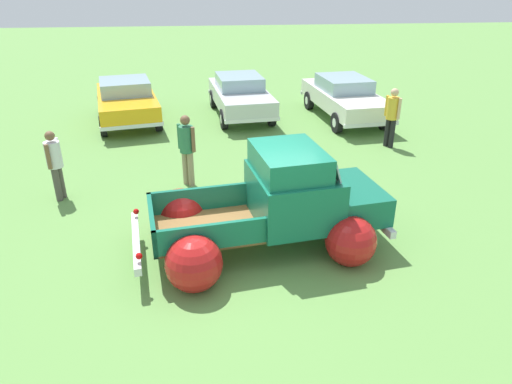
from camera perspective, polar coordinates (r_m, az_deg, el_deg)
The scene contains 8 objects.
ground_plane at distance 8.98m, azimuth 0.35°, elevation -6.63°, with size 80.00×80.00×0.00m, color #609347.
vintage_pickup_truck at distance 8.70m, azimuth 2.84°, elevation -2.04°, with size 4.84×3.29×1.96m.
show_car_0 at distance 16.85m, azimuth -15.54°, elevation 10.84°, with size 2.72×4.51×1.43m.
show_car_1 at distance 16.99m, azimuth -1.95°, elevation 11.84°, with size 2.25×4.48×1.43m.
show_car_2 at distance 16.96m, azimuth 10.76°, elevation 11.41°, with size 2.28×4.76×1.43m.
spectator_0 at distance 14.30m, azimuth 16.29°, elevation 9.14°, with size 0.47×0.50×1.75m.
spectator_1 at distance 11.34m, azimuth -23.39°, elevation 3.45°, with size 0.40×0.54×1.62m.
spectator_2 at distance 11.25m, azimuth -8.46°, elevation 5.59°, with size 0.48×0.48×1.75m.
Camera 1 is at (-0.87, -7.56, 4.76)m, focal length 32.73 mm.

